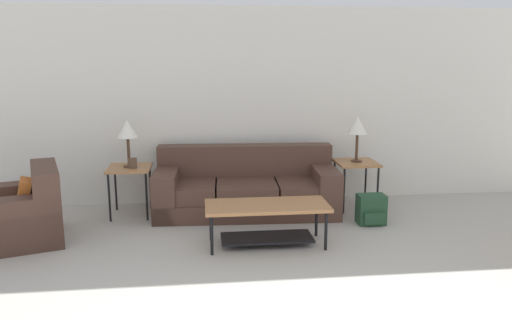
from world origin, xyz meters
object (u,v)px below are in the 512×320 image
object	(u,v)px
side_table_left	(130,172)
backpack	(371,210)
armchair	(18,215)
coffee_table	(267,215)
table_lamp_left	(127,130)
side_table_right	(356,166)
couch	(246,189)
table_lamp_right	(358,127)

from	to	relation	value
side_table_left	backpack	distance (m)	2.97
armchair	coffee_table	world-z (taller)	armchair
table_lamp_left	side_table_right	bearing A→B (deg)	0.00
couch	side_table_left	bearing A→B (deg)	178.86
couch	table_lamp_right	distance (m)	1.63
coffee_table	side_table_right	xyz separation A→B (m)	(1.33, 1.21, 0.22)
couch	side_table_right	world-z (taller)	couch
side_table_right	table_lamp_left	bearing A→B (deg)	-180.00
couch	table_lamp_left	xyz separation A→B (m)	(-1.44, 0.03, 0.78)
couch	coffee_table	size ratio (longest dim) A/B	1.80
side_table_right	backpack	distance (m)	0.77
couch	coffee_table	world-z (taller)	couch
armchair	backpack	distance (m)	3.95
coffee_table	side_table_left	size ratio (longest dim) A/B	2.07
couch	table_lamp_right	world-z (taller)	table_lamp_right
coffee_table	armchair	bearing A→B (deg)	171.12
backpack	coffee_table	bearing A→B (deg)	-157.74
armchair	coffee_table	size ratio (longest dim) A/B	0.93
table_lamp_left	table_lamp_right	distance (m)	2.88
coffee_table	table_lamp_right	size ratio (longest dim) A/B	2.19
side_table_right	table_lamp_right	world-z (taller)	table_lamp_right
backpack	side_table_right	bearing A→B (deg)	89.27
armchair	side_table_left	world-z (taller)	armchair
side_table_left	table_lamp_left	size ratio (longest dim) A/B	1.06
couch	table_lamp_right	size ratio (longest dim) A/B	3.93
side_table_left	coffee_table	bearing A→B (deg)	-37.86
coffee_table	side_table_right	world-z (taller)	side_table_right
coffee_table	backpack	size ratio (longest dim) A/B	3.62
side_table_left	table_lamp_right	world-z (taller)	table_lamp_right
couch	armchair	xyz separation A→B (m)	(-2.52, -0.77, -0.01)
armchair	table_lamp_left	bearing A→B (deg)	36.50
couch	backpack	distance (m)	1.57
backpack	table_lamp_right	bearing A→B (deg)	89.27
armchair	backpack	xyz separation A→B (m)	(3.94, 0.13, -0.12)
armchair	side_table_right	world-z (taller)	armchair
couch	backpack	world-z (taller)	couch
coffee_table	backpack	bearing A→B (deg)	22.26
armchair	side_table_left	distance (m)	1.36
side_table_left	table_lamp_left	world-z (taller)	table_lamp_left
table_lamp_left	coffee_table	bearing A→B (deg)	-37.86
side_table_left	backpack	world-z (taller)	side_table_left
couch	side_table_left	xyz separation A→B (m)	(-1.44, 0.03, 0.26)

